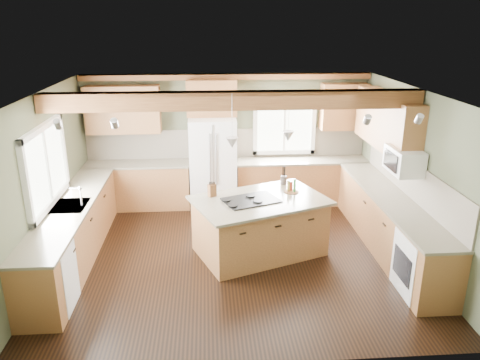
{
  "coord_description": "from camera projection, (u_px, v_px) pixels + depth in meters",
  "views": [
    {
      "loc": [
        -0.4,
        -6.67,
        3.6
      ],
      "look_at": [
        0.1,
        0.3,
        1.18
      ],
      "focal_mm": 35.0,
      "sensor_mm": 36.0,
      "label": 1
    }
  ],
  "objects": [
    {
      "name": "oven",
      "position": [
        424.0,
        265.0,
        6.34
      ],
      "size": [
        0.6,
        0.72,
        0.84
      ],
      "primitive_type": "cube",
      "color": "white",
      "rests_on": "floor"
    },
    {
      "name": "knife_block",
      "position": [
        212.0,
        190.0,
        7.4
      ],
      "size": [
        0.15,
        0.13,
        0.2
      ],
      "primitive_type": "cube",
      "rotation": [
        0.0,
        0.0,
        0.51
      ],
      "color": "#59351A",
      "rests_on": "island_top"
    },
    {
      "name": "backsplash_right",
      "position": [
        412.0,
        179.0,
        7.33
      ],
      "size": [
        0.03,
        3.7,
        0.58
      ],
      "primitive_type": "cube",
      "color": "brown",
      "rests_on": "wall_right"
    },
    {
      "name": "ceiling_beam",
      "position": [
        234.0,
        100.0,
        6.77
      ],
      "size": [
        5.55,
        0.26,
        0.26
      ],
      "primitive_type": "cube",
      "color": "#562E18",
      "rests_on": "ceiling"
    },
    {
      "name": "wall_left",
      "position": [
        45.0,
        183.0,
        6.87
      ],
      "size": [
        0.0,
        5.0,
        5.0
      ],
      "primitive_type": "plane",
      "rotation": [
        1.57,
        0.0,
        1.57
      ],
      "color": "#495039",
      "rests_on": "ground"
    },
    {
      "name": "floor",
      "position": [
        235.0,
        256.0,
        7.49
      ],
      "size": [
        5.6,
        5.6,
        0.0
      ],
      "primitive_type": "plane",
      "color": "black",
      "rests_on": "ground"
    },
    {
      "name": "bottle_tray",
      "position": [
        292.0,
        186.0,
        7.56
      ],
      "size": [
        0.32,
        0.32,
        0.22
      ],
      "primitive_type": null,
      "rotation": [
        0.0,
        0.0,
        0.46
      ],
      "color": "#57361A",
      "rests_on": "island_top"
    },
    {
      "name": "counter_left",
      "position": [
        70.0,
        207.0,
        7.07
      ],
      "size": [
        0.64,
        3.74,
        0.04
      ],
      "primitive_type": "cube",
      "color": "#4E4739",
      "rests_on": "base_cab_left"
    },
    {
      "name": "base_cab_left",
      "position": [
        74.0,
        234.0,
        7.22
      ],
      "size": [
        0.6,
        3.7,
        0.88
      ],
      "primitive_type": "cube",
      "color": "brown",
      "rests_on": "floor"
    },
    {
      "name": "counter_back_left",
      "position": [
        137.0,
        164.0,
        9.14
      ],
      "size": [
        2.06,
        0.64,
        0.04
      ],
      "primitive_type": "cube",
      "color": "#4E4739",
      "rests_on": "base_cab_back_left"
    },
    {
      "name": "cooktop",
      "position": [
        251.0,
        200.0,
        7.24
      ],
      "size": [
        0.96,
        0.8,
        0.02
      ],
      "primitive_type": "cube",
      "rotation": [
        0.0,
        0.0,
        0.37
      ],
      "color": "black",
      "rests_on": "island_top"
    },
    {
      "name": "wall_right",
      "position": [
        415.0,
        175.0,
        7.25
      ],
      "size": [
        0.0,
        5.0,
        5.0
      ],
      "primitive_type": "plane",
      "rotation": [
        1.57,
        0.0,
        -1.57
      ],
      "color": "#495039",
      "rests_on": "ground"
    },
    {
      "name": "utensil_crock",
      "position": [
        284.0,
        180.0,
        7.94
      ],
      "size": [
        0.15,
        0.15,
        0.14
      ],
      "primitive_type": "cylinder",
      "rotation": [
        0.0,
        0.0,
        0.66
      ],
      "color": "#473E39",
      "rests_on": "island_top"
    },
    {
      "name": "pendant_left",
      "position": [
        232.0,
        143.0,
        6.8
      ],
      "size": [
        0.18,
        0.18,
        0.16
      ],
      "primitive_type": "cone",
      "rotation": [
        3.14,
        0.0,
        0.0
      ],
      "color": "#B2B2B7",
      "rests_on": "ceiling"
    },
    {
      "name": "microwave",
      "position": [
        404.0,
        160.0,
        7.11
      ],
      "size": [
        0.4,
        0.7,
        0.38
      ],
      "primitive_type": "cube",
      "color": "white",
      "rests_on": "wall_right"
    },
    {
      "name": "sink",
      "position": [
        70.0,
        206.0,
        7.07
      ],
      "size": [
        0.5,
        0.65,
        0.03
      ],
      "primitive_type": "cube",
      "color": "#262628",
      "rests_on": "counter_left"
    },
    {
      "name": "base_cab_back_left",
      "position": [
        138.0,
        186.0,
        9.29
      ],
      "size": [
        2.02,
        0.6,
        0.88
      ],
      "primitive_type": "cube",
      "color": "brown",
      "rests_on": "floor"
    },
    {
      "name": "refrigerator",
      "position": [
        213.0,
        163.0,
        9.17
      ],
      "size": [
        0.9,
        0.74,
        1.8
      ],
      "primitive_type": "cube",
      "color": "white",
      "rests_on": "floor"
    },
    {
      "name": "counter_right",
      "position": [
        392.0,
        198.0,
        7.41
      ],
      "size": [
        0.64,
        3.74,
        0.04
      ],
      "primitive_type": "cube",
      "color": "#4E4739",
      "rests_on": "base_cab_right"
    },
    {
      "name": "window_back",
      "position": [
        284.0,
        126.0,
        9.39
      ],
      "size": [
        1.1,
        0.04,
        1.0
      ],
      "primitive_type": "cube",
      "color": "white",
      "rests_on": "wall_back"
    },
    {
      "name": "pendant_right",
      "position": [
        288.0,
        136.0,
        7.18
      ],
      "size": [
        0.18,
        0.18,
        0.16
      ],
      "primitive_type": "cone",
      "rotation": [
        3.14,
        0.0,
        0.0
      ],
      "color": "#B2B2B7",
      "rests_on": "ceiling"
    },
    {
      "name": "island",
      "position": [
        260.0,
        227.0,
        7.46
      ],
      "size": [
        2.18,
        1.76,
        0.88
      ],
      "primitive_type": "cube",
      "rotation": [
        0.0,
        0.0,
        0.37
      ],
      "color": "brown",
      "rests_on": "floor"
    },
    {
      "name": "faucet",
      "position": [
        81.0,
        197.0,
        7.03
      ],
      "size": [
        0.02,
        0.02,
        0.28
      ],
      "primitive_type": "cylinder",
      "color": "#B2B2B7",
      "rests_on": "sink"
    },
    {
      "name": "soffit_trim",
      "position": [
        227.0,
        77.0,
        8.92
      ],
      "size": [
        5.55,
        0.2,
        0.1
      ],
      "primitive_type": "cube",
      "color": "#562E18",
      "rests_on": "ceiling"
    },
    {
      "name": "upper_cab_back_corner",
      "position": [
        344.0,
        107.0,
        9.19
      ],
      "size": [
        0.9,
        0.35,
        0.9
      ],
      "primitive_type": "cube",
      "color": "brown",
      "rests_on": "wall_back"
    },
    {
      "name": "upper_cab_back_left",
      "position": [
        123.0,
        110.0,
        8.9
      ],
      "size": [
        1.4,
        0.35,
        0.9
      ],
      "primitive_type": "cube",
      "color": "brown",
      "rests_on": "wall_back"
    },
    {
      "name": "base_cab_back_right",
      "position": [
        301.0,
        182.0,
        9.52
      ],
      "size": [
        2.62,
        0.6,
        0.88
      ],
      "primitive_type": "cube",
      "color": "brown",
      "rests_on": "floor"
    },
    {
      "name": "ceiling",
      "position": [
        234.0,
        92.0,
        6.63
      ],
      "size": [
        5.6,
        5.6,
        0.0
      ],
      "primitive_type": "plane",
      "rotation": [
        3.14,
        0.0,
        0.0
      ],
      "color": "silver",
      "rests_on": "wall_back"
    },
    {
      "name": "backsplash_back",
      "position": [
        227.0,
        143.0,
        9.43
      ],
      "size": [
        5.58,
        0.03,
        0.58
      ],
      "primitive_type": "cube",
      "color": "brown",
      "rests_on": "wall_back"
    },
    {
      "name": "upper_cab_over_fridge",
      "position": [
        212.0,
        98.0,
        8.95
      ],
      "size": [
        0.96,
        0.35,
        0.7
      ],
      "primitive_type": "cube",
      "color": "brown",
      "rests_on": "wall_back"
    },
    {
      "name": "counter_back_right",
      "position": [
        302.0,
        160.0,
        9.37
      ],
      "size": [
        2.66,
        0.64,
        0.04
      ],
      "primitive_type": "cube",
      "color": "#4E4739",
      "rests_on": "base_cab_back_right"
    },
    {
      "name": "base_cab_right",
      "position": [
        389.0,
        224.0,
        7.56
      ],
      "size": [
        0.6,
        3.7,
        0.88
      ],
      "primitive_type": "cube",
      "color": "brown",
      "rests_on": "floor"
    },
    {
      "name": "upper_cab_right",
      "position": [
        387.0,
        122.0,
        7.87
      ],
      "size": [
        0.35,
        2.2,
        0.9
      ],
      "primitive_type": "cube",
      "color": "brown",
      "rests_on": "wall_right"
    },
    {
      "name": "island_top",
      "position": [
        260.0,
        200.0,
        7.31
      ],
      "size": [
        2.34,
        1.92,
        0.04
      ],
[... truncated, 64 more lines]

